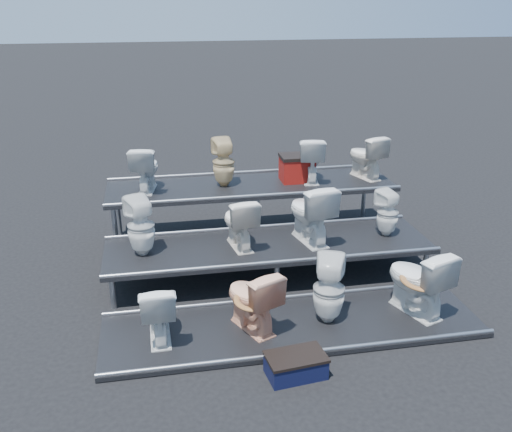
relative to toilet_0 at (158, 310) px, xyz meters
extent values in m
plane|color=black|center=(1.47, 1.30, -0.39)|extent=(80.00, 80.00, 0.00)
cube|color=black|center=(1.47, 0.00, -0.36)|extent=(4.20, 1.20, 0.06)
cube|color=black|center=(1.47, 1.30, -0.16)|extent=(4.20, 1.20, 0.46)
cube|color=black|center=(1.47, 2.60, 0.04)|extent=(4.20, 1.20, 0.86)
imported|color=silver|center=(0.00, 0.00, 0.00)|extent=(0.38, 0.66, 0.67)
imported|color=#E8A37F|center=(1.00, 0.00, 0.03)|extent=(0.66, 0.82, 0.73)
imported|color=silver|center=(1.87, 0.00, 0.06)|extent=(0.46, 0.46, 0.78)
imported|color=silver|center=(2.91, 0.00, 0.07)|extent=(0.69, 0.89, 0.81)
imported|color=silver|center=(-0.14, 1.30, 0.44)|extent=(0.44, 0.44, 0.75)
imported|color=white|center=(1.08, 1.30, 0.40)|extent=(0.47, 0.71, 0.67)
imported|color=silver|center=(2.01, 1.30, 0.46)|extent=(0.59, 0.85, 0.80)
imported|color=silver|center=(3.08, 1.30, 0.38)|extent=(0.37, 0.38, 0.63)
imported|color=silver|center=(-0.05, 2.60, 0.79)|extent=(0.47, 0.69, 0.65)
imported|color=#D4B986|center=(1.06, 2.60, 0.82)|extent=(0.35, 0.36, 0.71)
imported|color=silver|center=(2.37, 2.60, 0.80)|extent=(0.48, 0.71, 0.67)
imported|color=white|center=(3.24, 2.60, 0.80)|extent=(0.55, 0.73, 0.66)
cube|color=maroon|center=(2.17, 2.63, 0.64)|extent=(0.49, 0.39, 0.35)
cube|color=black|center=(1.29, -0.82, -0.29)|extent=(0.59, 0.40, 0.20)
camera|label=1|loc=(0.04, -5.31, 3.10)|focal=40.00mm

